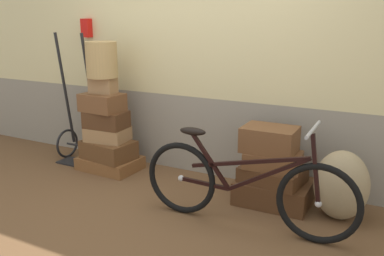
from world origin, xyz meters
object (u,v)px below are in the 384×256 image
suitcase_1 (109,150)px  suitcase_8 (273,160)px  suitcase_6 (274,191)px  wicker_basket (102,60)px  suitcase_4 (102,102)px  luggage_trolley (80,134)px  bicycle (244,187)px  suitcase_3 (106,120)px  suitcase_9 (270,139)px  suitcase_2 (108,134)px  burlap_sack (341,185)px  suitcase_7 (273,174)px  suitcase_0 (110,163)px  suitcase_5 (103,85)px

suitcase_1 → suitcase_8: suitcase_8 is taller
suitcase_6 → wicker_basket: (-1.82, -0.01, 1.05)m
suitcase_4 → wicker_basket: (0.00, 0.02, 0.43)m
luggage_trolley → bicycle: 2.24m
suitcase_3 → suitcase_9: size_ratio=0.94×
suitcase_6 → suitcase_8: 0.30m
suitcase_2 → wicker_basket: 0.77m
burlap_sack → suitcase_7: bearing=178.7°
suitcase_6 → wicker_basket: 2.10m
suitcase_8 → suitcase_9: (-0.04, 0.02, 0.17)m
suitcase_4 → wicker_basket: 0.43m
suitcase_0 → suitcase_3: (-0.00, -0.02, 0.48)m
suitcase_2 → luggage_trolley: size_ratio=0.30×
suitcase_1 → suitcase_6: suitcase_1 is taller
bicycle → luggage_trolley: bearing=165.0°
suitcase_4 → burlap_sack: suitcase_4 is taller
suitcase_5 → wicker_basket: 0.26m
suitcase_6 → suitcase_3: bearing=-179.9°
burlap_sack → suitcase_1: bearing=179.9°
suitcase_0 → suitcase_6: suitcase_6 is taller
suitcase_9 → burlap_sack: bearing=-2.0°
suitcase_1 → suitcase_7: bearing=7.1°
suitcase_2 → luggage_trolley: 0.47m
suitcase_6 → suitcase_9: suitcase_9 is taller
suitcase_9 → luggage_trolley: (-2.19, 0.07, -0.27)m
suitcase_7 → bicycle: 0.51m
burlap_sack → suitcase_2: bearing=179.5°
suitcase_8 → suitcase_9: bearing=155.3°
wicker_basket → bicycle: size_ratio=0.21×
suitcase_3 → suitcase_5: bearing=140.9°
suitcase_2 → suitcase_3: suitcase_3 is taller
burlap_sack → suitcase_0: bearing=179.2°
suitcase_4 → luggage_trolley: 0.60m
suitcase_2 → suitcase_7: suitcase_2 is taller
suitcase_9 → burlap_sack: suitcase_9 is taller
suitcase_5 → luggage_trolley: 0.72m
luggage_trolley → wicker_basket: bearing=-8.3°
suitcase_2 → wicker_basket: (-0.03, 0.01, 0.77)m
suitcase_1 → suitcase_2: (-0.01, 0.01, 0.16)m
suitcase_5 → suitcase_9: bearing=-7.0°
suitcase_7 → burlap_sack: size_ratio=0.90×
suitcase_8 → burlap_sack: (0.56, -0.00, -0.12)m
wicker_basket → suitcase_7: bearing=-0.5°
suitcase_9 → suitcase_2: bearing=179.5°
suitcase_2 → suitcase_5: size_ratio=1.63×
suitcase_2 → suitcase_8: 1.78m
suitcase_3 → suitcase_0: bearing=77.7°
suitcase_5 → suitcase_6: 2.00m
suitcase_5 → wicker_basket: (0.01, -0.01, 0.26)m
suitcase_9 → luggage_trolley: 2.21m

